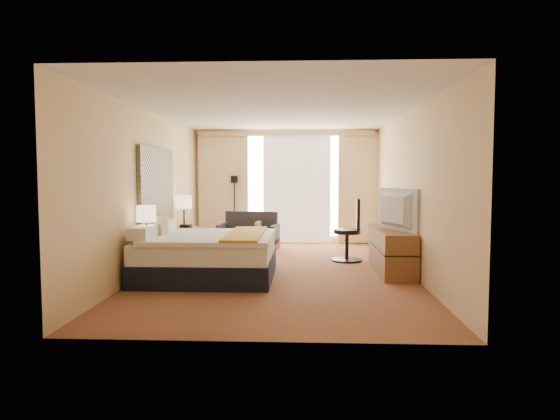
{
  "coord_description": "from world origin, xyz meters",
  "views": [
    {
      "loc": [
        0.4,
        -8.08,
        1.57
      ],
      "look_at": [
        0.0,
        0.4,
        0.97
      ],
      "focal_mm": 32.0,
      "sensor_mm": 36.0,
      "label": 1
    }
  ],
  "objects_px": {
    "desk_chair": "(350,233)",
    "lamp_right": "(184,203)",
    "loveseat": "(249,236)",
    "television": "(392,210)",
    "nightstand_left": "(146,265)",
    "floor_lamp": "(235,196)",
    "nightstand_right": "(186,242)",
    "lamp_left": "(146,215)",
    "bed": "(207,255)",
    "media_dresser": "(391,250)"
  },
  "relations": [
    {
      "from": "bed",
      "to": "lamp_left",
      "type": "xyz_separation_m",
      "value": [
        -0.81,
        -0.35,
        0.65
      ]
    },
    {
      "from": "nightstand_right",
      "to": "lamp_left",
      "type": "distance_m",
      "value": 2.55
    },
    {
      "from": "desk_chair",
      "to": "television",
      "type": "bearing_deg",
      "value": -62.2
    },
    {
      "from": "floor_lamp",
      "to": "lamp_left",
      "type": "relative_size",
      "value": 2.67
    },
    {
      "from": "lamp_left",
      "to": "television",
      "type": "relative_size",
      "value": 0.51
    },
    {
      "from": "bed",
      "to": "floor_lamp",
      "type": "bearing_deg",
      "value": 91.71
    },
    {
      "from": "nightstand_right",
      "to": "floor_lamp",
      "type": "bearing_deg",
      "value": 69.51
    },
    {
      "from": "nightstand_right",
      "to": "loveseat",
      "type": "height_order",
      "value": "loveseat"
    },
    {
      "from": "nightstand_left",
      "to": "desk_chair",
      "type": "relative_size",
      "value": 0.48
    },
    {
      "from": "nightstand_right",
      "to": "bed",
      "type": "height_order",
      "value": "bed"
    },
    {
      "from": "nightstand_right",
      "to": "media_dresser",
      "type": "bearing_deg",
      "value": -21.4
    },
    {
      "from": "nightstand_left",
      "to": "lamp_right",
      "type": "relative_size",
      "value": 0.88
    },
    {
      "from": "lamp_right",
      "to": "nightstand_right",
      "type": "bearing_deg",
      "value": 3.03
    },
    {
      "from": "loveseat",
      "to": "television",
      "type": "relative_size",
      "value": 1.16
    },
    {
      "from": "loveseat",
      "to": "desk_chair",
      "type": "xyz_separation_m",
      "value": [
        2.02,
        -1.49,
        0.25
      ]
    },
    {
      "from": "bed",
      "to": "floor_lamp",
      "type": "distance_m",
      "value": 4.02
    },
    {
      "from": "lamp_right",
      "to": "loveseat",
      "type": "bearing_deg",
      "value": 42.0
    },
    {
      "from": "desk_chair",
      "to": "lamp_left",
      "type": "height_order",
      "value": "desk_chair"
    },
    {
      "from": "television",
      "to": "nightstand_right",
      "type": "bearing_deg",
      "value": 45.61
    },
    {
      "from": "nightstand_left",
      "to": "bed",
      "type": "bearing_deg",
      "value": 26.3
    },
    {
      "from": "lamp_right",
      "to": "desk_chair",
      "type": "bearing_deg",
      "value": -8.15
    },
    {
      "from": "nightstand_left",
      "to": "floor_lamp",
      "type": "bearing_deg",
      "value": 80.97
    },
    {
      "from": "television",
      "to": "media_dresser",
      "type": "bearing_deg",
      "value": -31.18
    },
    {
      "from": "bed",
      "to": "lamp_right",
      "type": "distance_m",
      "value": 2.36
    },
    {
      "from": "bed",
      "to": "desk_chair",
      "type": "xyz_separation_m",
      "value": [
        2.32,
        1.64,
        0.16
      ]
    },
    {
      "from": "media_dresser",
      "to": "television",
      "type": "xyz_separation_m",
      "value": [
        -0.05,
        -0.24,
        0.68
      ]
    },
    {
      "from": "media_dresser",
      "to": "television",
      "type": "bearing_deg",
      "value": -101.67
    },
    {
      "from": "nightstand_right",
      "to": "lamp_right",
      "type": "height_order",
      "value": "lamp_right"
    },
    {
      "from": "floor_lamp",
      "to": "television",
      "type": "height_order",
      "value": "floor_lamp"
    },
    {
      "from": "lamp_left",
      "to": "bed",
      "type": "bearing_deg",
      "value": 23.08
    },
    {
      "from": "nightstand_left",
      "to": "desk_chair",
      "type": "distance_m",
      "value": 3.75
    },
    {
      "from": "floor_lamp",
      "to": "television",
      "type": "xyz_separation_m",
      "value": [
        2.96,
        -3.54,
        -0.07
      ]
    },
    {
      "from": "nightstand_left",
      "to": "floor_lamp",
      "type": "distance_m",
      "value": 4.48
    },
    {
      "from": "bed",
      "to": "television",
      "type": "xyz_separation_m",
      "value": [
        2.84,
        0.41,
        0.68
      ]
    },
    {
      "from": "bed",
      "to": "lamp_right",
      "type": "height_order",
      "value": "lamp_right"
    },
    {
      "from": "floor_lamp",
      "to": "nightstand_left",
      "type": "bearing_deg",
      "value": -99.03
    },
    {
      "from": "loveseat",
      "to": "television",
      "type": "height_order",
      "value": "television"
    },
    {
      "from": "nightstand_left",
      "to": "television",
      "type": "relative_size",
      "value": 0.48
    },
    {
      "from": "nightstand_right",
      "to": "media_dresser",
      "type": "xyz_separation_m",
      "value": [
        3.7,
        -1.45,
        0.07
      ]
    },
    {
      "from": "nightstand_right",
      "to": "television",
      "type": "distance_m",
      "value": 4.09
    },
    {
      "from": "desk_chair",
      "to": "lamp_right",
      "type": "distance_m",
      "value": 3.25
    },
    {
      "from": "nightstand_left",
      "to": "television",
      "type": "xyz_separation_m",
      "value": [
        3.65,
        0.81,
        0.76
      ]
    },
    {
      "from": "media_dresser",
      "to": "loveseat",
      "type": "height_order",
      "value": "loveseat"
    },
    {
      "from": "floor_lamp",
      "to": "nightstand_right",
      "type": "bearing_deg",
      "value": -110.49
    },
    {
      "from": "nightstand_left",
      "to": "lamp_left",
      "type": "relative_size",
      "value": 0.95
    },
    {
      "from": "nightstand_right",
      "to": "lamp_right",
      "type": "bearing_deg",
      "value": -176.97
    },
    {
      "from": "media_dresser",
      "to": "bed",
      "type": "height_order",
      "value": "bed"
    },
    {
      "from": "nightstand_left",
      "to": "media_dresser",
      "type": "relative_size",
      "value": 0.31
    },
    {
      "from": "nightstand_left",
      "to": "nightstand_right",
      "type": "bearing_deg",
      "value": 90.0
    },
    {
      "from": "desk_chair",
      "to": "lamp_right",
      "type": "relative_size",
      "value": 1.82
    }
  ]
}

